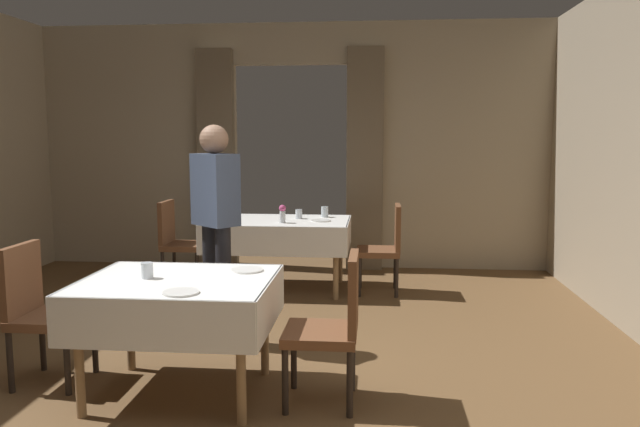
% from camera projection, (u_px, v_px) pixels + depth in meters
% --- Properties ---
extents(ground, '(10.08, 10.08, 0.00)m').
position_uv_depth(ground, '(196.00, 412.00, 3.63)').
color(ground, brown).
extents(wall_back, '(6.40, 0.27, 3.00)m').
position_uv_depth(wall_back, '(291.00, 145.00, 7.56)').
color(wall_back, tan).
rests_on(wall_back, ground).
extents(dining_table_mid, '(1.19, 0.97, 0.75)m').
position_uv_depth(dining_table_mid, '(178.00, 295.00, 3.80)').
color(dining_table_mid, olive).
rests_on(dining_table_mid, ground).
extents(dining_table_far, '(1.51, 0.96, 0.75)m').
position_uv_depth(dining_table_far, '(278.00, 229.00, 6.46)').
color(dining_table_far, olive).
rests_on(dining_table_far, ground).
extents(chair_mid_right, '(0.44, 0.44, 0.93)m').
position_uv_depth(chair_mid_right, '(334.00, 322.00, 3.69)').
color(chair_mid_right, black).
rests_on(chair_mid_right, ground).
extents(chair_mid_left, '(0.44, 0.44, 0.93)m').
position_uv_depth(chair_mid_left, '(40.00, 307.00, 4.02)').
color(chair_mid_left, black).
rests_on(chair_mid_left, ground).
extents(chair_far_left, '(0.44, 0.44, 0.93)m').
position_uv_depth(chair_far_left, '(177.00, 239.00, 6.67)').
color(chair_far_left, black).
rests_on(chair_far_left, ground).
extents(chair_far_right, '(0.44, 0.44, 0.93)m').
position_uv_depth(chair_far_right, '(386.00, 244.00, 6.33)').
color(chair_far_right, black).
rests_on(chair_far_right, ground).
extents(plate_mid_a, '(0.21, 0.21, 0.01)m').
position_uv_depth(plate_mid_a, '(247.00, 270.00, 4.01)').
color(plate_mid_a, white).
rests_on(plate_mid_a, dining_table_mid).
extents(glass_mid_b, '(0.07, 0.07, 0.10)m').
position_uv_depth(glass_mid_b, '(147.00, 270.00, 3.80)').
color(glass_mid_b, silver).
rests_on(glass_mid_b, dining_table_mid).
extents(plate_mid_c, '(0.21, 0.21, 0.01)m').
position_uv_depth(plate_mid_c, '(181.00, 292.00, 3.44)').
color(plate_mid_c, white).
rests_on(plate_mid_c, dining_table_mid).
extents(flower_vase_far, '(0.07, 0.07, 0.19)m').
position_uv_depth(flower_vase_far, '(282.00, 213.00, 6.22)').
color(flower_vase_far, silver).
rests_on(flower_vase_far, dining_table_far).
extents(glass_far_b, '(0.07, 0.07, 0.10)m').
position_uv_depth(glass_far_b, '(299.00, 214.00, 6.54)').
color(glass_far_b, silver).
rests_on(glass_far_b, dining_table_far).
extents(glass_far_c, '(0.08, 0.08, 0.12)m').
position_uv_depth(glass_far_c, '(325.00, 212.00, 6.66)').
color(glass_far_c, silver).
rests_on(glass_far_c, dining_table_far).
extents(plate_far_d, '(0.21, 0.21, 0.01)m').
position_uv_depth(plate_far_d, '(321.00, 220.00, 6.36)').
color(plate_far_d, white).
rests_on(plate_far_d, dining_table_far).
extents(person_waiter_by_doorway, '(0.42, 0.40, 1.72)m').
position_uv_depth(person_waiter_by_doorway, '(216.00, 216.00, 4.70)').
color(person_waiter_by_doorway, black).
rests_on(person_waiter_by_doorway, ground).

